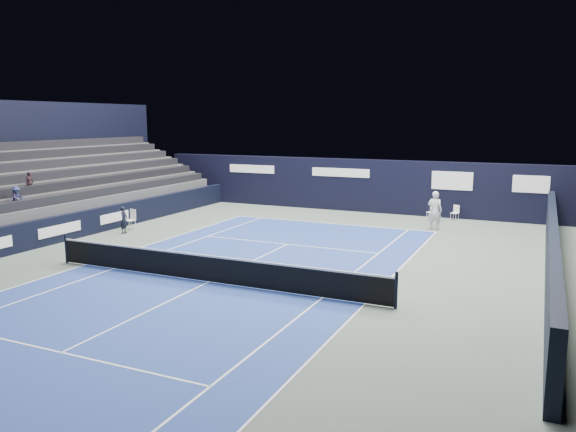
# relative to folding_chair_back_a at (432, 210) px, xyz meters

# --- Properties ---
(ground) EXTENTS (48.00, 48.00, 0.00)m
(ground) POSITION_rel_folding_chair_back_a_xyz_m (-4.67, -13.23, -0.53)
(ground) COLOR #4E5C52
(ground) RESTS_ON ground
(court_surface) EXTENTS (10.97, 23.77, 0.01)m
(court_surface) POSITION_rel_folding_chair_back_a_xyz_m (-4.67, -15.23, -0.52)
(court_surface) COLOR navy
(court_surface) RESTS_ON ground
(enclosure_wall_right) EXTENTS (0.30, 22.00, 1.80)m
(enclosure_wall_right) POSITION_rel_folding_chair_back_a_xyz_m (5.83, -9.23, 0.37)
(enclosure_wall_right) COLOR black
(enclosure_wall_right) RESTS_ON ground
(folding_chair_back_a) EXTENTS (0.53, 0.53, 0.93)m
(folding_chair_back_a) POSITION_rel_folding_chair_back_a_xyz_m (0.00, 0.00, 0.00)
(folding_chair_back_a) COLOR white
(folding_chair_back_a) RESTS_ON ground
(folding_chair_back_b) EXTENTS (0.46, 0.46, 0.82)m
(folding_chair_back_b) POSITION_rel_folding_chair_back_a_xyz_m (1.15, 0.56, -0.06)
(folding_chair_back_b) COLOR silver
(folding_chair_back_b) RESTS_ON ground
(line_judge_chair) EXTENTS (0.54, 0.53, 1.00)m
(line_judge_chair) POSITION_rel_folding_chair_back_a_xyz_m (-13.22, -8.92, 0.04)
(line_judge_chair) COLOR white
(line_judge_chair) RESTS_ON ground
(line_judge) EXTENTS (0.43, 0.55, 1.31)m
(line_judge) POSITION_rel_folding_chair_back_a_xyz_m (-12.87, -9.86, 0.13)
(line_judge) COLOR black
(line_judge) RESTS_ON ground
(court_markings) EXTENTS (11.03, 23.83, 0.00)m
(court_markings) POSITION_rel_folding_chair_back_a_xyz_m (-4.67, -15.23, -0.52)
(court_markings) COLOR white
(court_markings) RESTS_ON court_surface
(tennis_net) EXTENTS (12.90, 0.10, 1.10)m
(tennis_net) POSITION_rel_folding_chair_back_a_xyz_m (-4.67, -15.23, -0.02)
(tennis_net) COLOR black
(tennis_net) RESTS_ON ground
(back_sponsor_wall) EXTENTS (26.00, 0.63, 3.10)m
(back_sponsor_wall) POSITION_rel_folding_chair_back_a_xyz_m (-4.67, 1.27, 1.02)
(back_sponsor_wall) COLOR black
(back_sponsor_wall) RESTS_ON ground
(side_barrier_left) EXTENTS (0.33, 22.00, 1.20)m
(side_barrier_left) POSITION_rel_folding_chair_back_a_xyz_m (-14.17, -9.26, 0.07)
(side_barrier_left) COLOR black
(side_barrier_left) RESTS_ON ground
(spectator_stand) EXTENTS (6.00, 18.00, 6.40)m
(spectator_stand) POSITION_rel_folding_chair_back_a_xyz_m (-17.95, -8.24, 1.42)
(spectator_stand) COLOR #464649
(spectator_stand) RESTS_ON ground
(tennis_player) EXTENTS (0.71, 0.85, 1.93)m
(tennis_player) POSITION_rel_folding_chair_back_a_xyz_m (0.58, -2.67, 0.44)
(tennis_player) COLOR silver
(tennis_player) RESTS_ON ground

